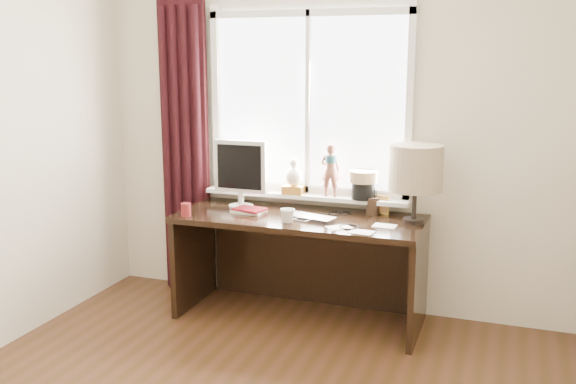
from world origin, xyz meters
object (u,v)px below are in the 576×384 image
at_px(laptop, 311,218).
at_px(mug, 288,215).
at_px(table_lamp, 416,169).
at_px(desk, 304,246).
at_px(red_cup, 186,210).
at_px(monitor, 240,170).

xyz_separation_m(laptop, mug, (-0.13, -0.13, 0.04)).
xyz_separation_m(mug, table_lamp, (0.79, 0.27, 0.31)).
bearing_deg(table_lamp, mug, -161.18).
height_order(mug, desk, mug).
distance_m(desk, table_lamp, 0.98).
relative_size(red_cup, table_lamp, 0.17).
height_order(mug, monitor, monitor).
bearing_deg(monitor, red_cup, -123.35).
height_order(red_cup, table_lamp, table_lamp).
bearing_deg(laptop, red_cup, -151.66).
distance_m(monitor, table_lamp, 1.26).
bearing_deg(desk, red_cup, -153.98).
height_order(red_cup, desk, red_cup).
height_order(desk, table_lamp, table_lamp).
distance_m(laptop, red_cup, 0.87).
height_order(desk, monitor, monitor).
height_order(monitor, table_lamp, table_lamp).
bearing_deg(table_lamp, desk, 178.88).
bearing_deg(desk, monitor, 178.20).
xyz_separation_m(mug, monitor, (-0.47, 0.30, 0.23)).
bearing_deg(red_cup, mug, 6.06).
height_order(laptop, mug, mug).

